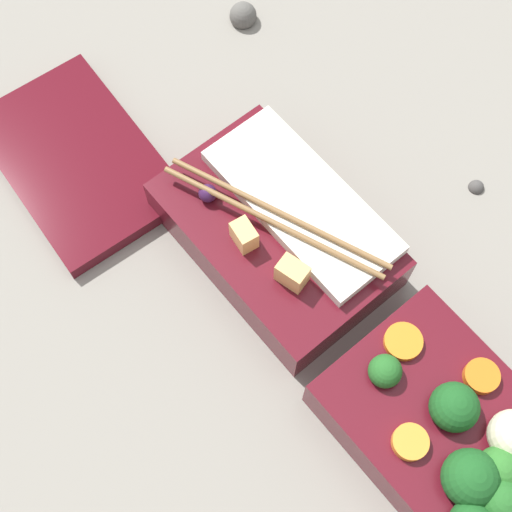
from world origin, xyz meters
name	(u,v)px	position (x,y,z in m)	size (l,w,h in m)	color
ground_plane	(345,334)	(0.00, 0.00, 0.00)	(3.00, 3.00, 0.00)	gray
bento_tray_vegetable	(461,447)	(-0.13, 0.00, 0.03)	(0.21, 0.13, 0.08)	#510F19
bento_tray_rice	(278,232)	(0.10, -0.01, 0.03)	(0.21, 0.13, 0.07)	#510F19
bento_lid	(77,160)	(0.29, 0.08, 0.01)	(0.20, 0.13, 0.02)	#510F19
pebble_0	(477,186)	(0.03, -0.20, 0.00)	(0.02, 0.02, 0.02)	#474442
pebble_2	(243,16)	(0.33, -0.15, 0.01)	(0.03, 0.03, 0.03)	#595651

